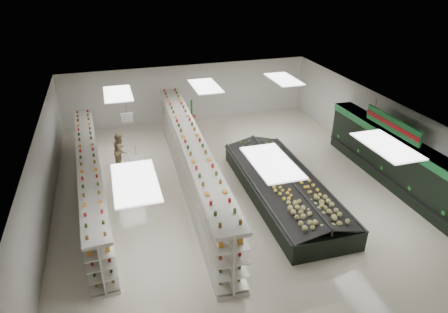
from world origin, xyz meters
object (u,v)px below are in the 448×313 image
object	(u,v)px
gondola_left	(92,181)
gondola_center	(191,163)
shopper_main	(215,181)
soda_endcap	(182,118)
shopper_background	(121,150)
produce_island	(283,186)

from	to	relation	value
gondola_left	gondola_center	distance (m)	3.96
gondola_center	shopper_main	bearing A→B (deg)	-62.55
gondola_center	gondola_left	bearing A→B (deg)	-178.17
gondola_center	soda_endcap	xyz separation A→B (m)	(0.72, 5.71, -0.23)
soda_endcap	shopper_background	distance (m)	4.72
produce_island	shopper_background	world-z (taller)	shopper_background
shopper_background	gondola_center	bearing A→B (deg)	-112.33
gondola_left	produce_island	xyz separation A→B (m)	(7.22, -1.97, -0.35)
shopper_main	shopper_background	distance (m)	5.06
produce_island	soda_endcap	distance (m)	8.08
gondola_center	produce_island	size ratio (longest dim) A/B	1.70
gondola_left	soda_endcap	distance (m)	7.36
gondola_left	shopper_main	xyz separation A→B (m)	(4.60, -1.38, -0.03)
gondola_left	gondola_center	bearing A→B (deg)	-3.25
produce_island	soda_endcap	xyz separation A→B (m)	(-2.54, 7.66, 0.28)
shopper_background	produce_island	bearing A→B (deg)	-106.49
gondola_left	shopper_background	world-z (taller)	gondola_left
gondola_center	soda_endcap	size ratio (longest dim) A/B	7.86
gondola_center	soda_endcap	world-z (taller)	gondola_center
produce_island	shopper_main	bearing A→B (deg)	167.30
soda_endcap	shopper_background	size ratio (longest dim) A/B	0.97
shopper_background	shopper_main	bearing A→B (deg)	-118.83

